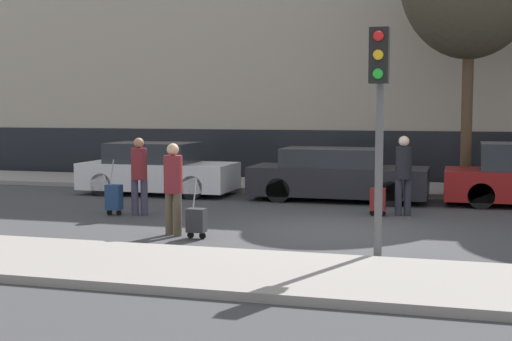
% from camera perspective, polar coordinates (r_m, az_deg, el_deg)
% --- Properties ---
extents(ground_plane, '(80.00, 80.00, 0.00)m').
position_cam_1_polar(ground_plane, '(13.30, 6.05, -4.94)').
color(ground_plane, '#38383A').
extents(sidewalk_near, '(28.00, 2.50, 0.12)m').
position_cam_1_polar(sidewalk_near, '(9.69, 2.24, -8.31)').
color(sidewalk_near, gray).
rests_on(sidewalk_near, ground_plane).
extents(sidewalk_far, '(28.00, 3.00, 0.12)m').
position_cam_1_polar(sidewalk_far, '(20.16, 9.44, -1.41)').
color(sidewalk_far, gray).
rests_on(sidewalk_far, ground_plane).
extents(building_facade, '(28.00, 2.67, 10.35)m').
position_cam_1_polar(building_facade, '(23.70, 10.59, 11.89)').
color(building_facade, '#A89E8C').
rests_on(building_facade, ground_plane).
extents(parked_car_0, '(4.06, 1.74, 1.38)m').
position_cam_1_polar(parked_car_0, '(19.16, -7.92, 0.04)').
color(parked_car_0, silver).
rests_on(parked_car_0, ground_plane).
extents(parked_car_1, '(4.34, 1.71, 1.30)m').
position_cam_1_polar(parked_car_1, '(17.79, 6.49, -0.41)').
color(parked_car_1, black).
rests_on(parked_car_1, ground_plane).
extents(pedestrian_left, '(0.34, 0.34, 1.66)m').
position_cam_1_polar(pedestrian_left, '(15.38, -9.33, -0.08)').
color(pedestrian_left, '#383347').
rests_on(pedestrian_left, ground_plane).
extents(trolley_left, '(0.34, 0.29, 1.20)m').
position_cam_1_polar(trolley_left, '(15.55, -11.30, -2.13)').
color(trolley_left, navy).
rests_on(trolley_left, ground_plane).
extents(pedestrian_center, '(0.34, 0.34, 1.67)m').
position_cam_1_polar(pedestrian_center, '(12.87, -6.65, -1.04)').
color(pedestrian_center, '#4C4233').
rests_on(pedestrian_center, ground_plane).
extents(trolley_center, '(0.34, 0.29, 1.08)m').
position_cam_1_polar(trolley_center, '(12.58, -4.79, -4.00)').
color(trolley_center, '#262628').
rests_on(trolley_center, ground_plane).
extents(pedestrian_right, '(0.34, 0.34, 1.70)m').
position_cam_1_polar(pedestrian_right, '(15.46, 11.71, -0.00)').
color(pedestrian_right, '#23232D').
rests_on(pedestrian_right, ground_plane).
extents(trolley_right, '(0.34, 0.29, 1.14)m').
position_cam_1_polar(trolley_right, '(15.36, 9.73, -2.30)').
color(trolley_right, maroon).
rests_on(trolley_right, ground_plane).
extents(traffic_light, '(0.28, 0.47, 3.45)m').
position_cam_1_polar(traffic_light, '(10.61, 9.83, 5.90)').
color(traffic_light, '#515154').
rests_on(traffic_light, ground_plane).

